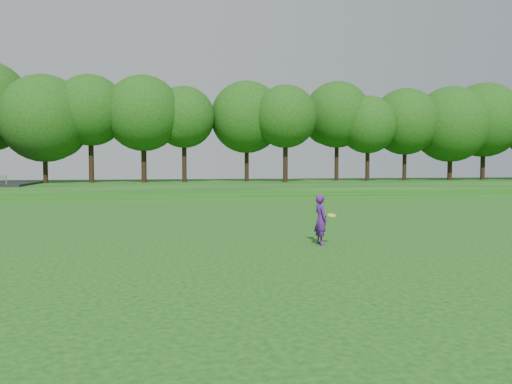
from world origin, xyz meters
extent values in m
plane|color=#0D4812|center=(0.00, 0.00, 0.00)|extent=(140.00, 140.00, 0.00)
cube|color=#0D4812|center=(0.00, 34.00, 0.30)|extent=(130.00, 30.00, 0.60)
cube|color=gray|center=(0.00, 20.00, 0.02)|extent=(130.00, 1.60, 0.04)
imported|color=#4C1A76|center=(2.49, 0.25, 0.71)|extent=(0.39, 0.55, 1.43)
cylinder|color=#E1F727|center=(2.72, -0.02, 0.86)|extent=(0.23, 0.23, 0.08)
camera|label=1|loc=(-2.25, -13.02, 2.23)|focal=35.00mm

